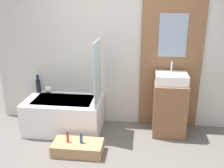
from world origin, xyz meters
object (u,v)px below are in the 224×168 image
(bathtub, at_px, (64,115))
(wooden_step_bench, at_px, (78,148))
(vase_tall_dark, at_px, (38,85))
(bottle_soap_primary, at_px, (68,138))
(vase_round_light, at_px, (48,90))
(bottle_soap_secondary, at_px, (81,139))
(sink, at_px, (172,78))

(bathtub, distance_m, wooden_step_bench, 0.77)
(vase_tall_dark, distance_m, bottle_soap_primary, 1.26)
(wooden_step_bench, bearing_deg, bottle_soap_primary, 180.00)
(vase_tall_dark, bearing_deg, bottle_soap_primary, -50.93)
(wooden_step_bench, height_order, vase_round_light, vase_round_light)
(bottle_soap_primary, bearing_deg, vase_round_light, 122.49)
(vase_round_light, bearing_deg, bathtub, -37.62)
(vase_tall_dark, height_order, bottle_soap_secondary, vase_tall_dark)
(bathtub, height_order, bottle_soap_primary, bathtub)
(wooden_step_bench, bearing_deg, vase_tall_dark, 133.88)
(bottle_soap_primary, distance_m, bottle_soap_secondary, 0.19)
(wooden_step_bench, height_order, bottle_soap_secondary, bottle_soap_secondary)
(bathtub, height_order, vase_round_light, vase_round_light)
(wooden_step_bench, relative_size, bottle_soap_secondary, 4.75)
(wooden_step_bench, distance_m, sink, 1.70)
(bathtub, relative_size, vase_round_light, 10.04)
(bottle_soap_secondary, bearing_deg, sink, 31.12)
(bathtub, distance_m, bottle_soap_primary, 0.69)
(bathtub, relative_size, sink, 2.54)
(bottle_soap_primary, bearing_deg, bottle_soap_secondary, 0.00)
(wooden_step_bench, height_order, vase_tall_dark, vase_tall_dark)
(vase_round_light, xyz_separation_m, bottle_soap_primary, (0.57, -0.90, -0.35))
(bathtub, xyz_separation_m, vase_round_light, (-0.34, 0.26, 0.32))
(vase_round_light, relative_size, bottle_soap_secondary, 0.82)
(bathtub, relative_size, vase_tall_dark, 3.92)
(bottle_soap_secondary, bearing_deg, bathtub, 123.70)
(bathtub, relative_size, wooden_step_bench, 1.73)
(wooden_step_bench, height_order, sink, sink)
(bathtub, distance_m, vase_round_light, 0.53)
(bottle_soap_primary, relative_size, bottle_soap_secondary, 1.07)
(bottle_soap_primary, bearing_deg, sink, 27.62)
(wooden_step_bench, distance_m, vase_round_light, 1.26)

